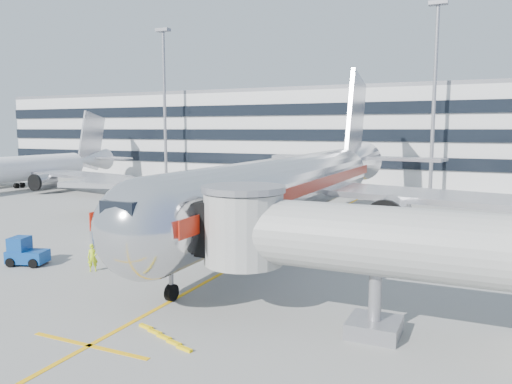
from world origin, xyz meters
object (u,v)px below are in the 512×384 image
at_px(belt_loader, 145,228).
at_px(main_jet, 300,183).
at_px(baggage_tug, 25,253).
at_px(ramp_worker, 93,258).
at_px(cargo_container_left, 122,228).
at_px(cargo_container_front, 117,237).
at_px(cargo_container_right, 103,233).

bearing_deg(belt_loader, main_jet, 31.76).
relative_size(baggage_tug, ramp_worker, 1.58).
distance_m(belt_loader, baggage_tug, 10.98).
relative_size(main_jet, ramp_worker, 29.00).
relative_size(belt_loader, cargo_container_left, 2.28).
height_order(belt_loader, baggage_tug, belt_loader).
xyz_separation_m(cargo_container_front, ramp_worker, (2.64, -5.47, 0.02)).
bearing_deg(baggage_tug, cargo_container_left, 85.96).
relative_size(baggage_tug, cargo_container_front, 1.51).
bearing_deg(ramp_worker, main_jet, 25.73).
relative_size(cargo_container_left, cargo_container_front, 1.14).
xyz_separation_m(belt_loader, ramp_worker, (3.70, -10.19, 0.23)).
relative_size(cargo_container_left, ramp_worker, 1.20).
bearing_deg(cargo_container_right, main_jet, 41.34).
relative_size(belt_loader, ramp_worker, 2.73).
height_order(belt_loader, cargo_container_right, belt_loader).
distance_m(cargo_container_front, ramp_worker, 6.07).
xyz_separation_m(main_jet, baggage_tug, (-12.75, -17.89, -3.43)).
bearing_deg(ramp_worker, cargo_container_right, 86.48).
distance_m(main_jet, cargo_container_right, 16.80).
bearing_deg(belt_loader, baggage_tug, -97.51).
bearing_deg(cargo_container_left, main_jet, 36.29).
height_order(main_jet, belt_loader, main_jet).
relative_size(cargo_container_right, cargo_container_front, 1.11).
height_order(main_jet, cargo_container_front, main_jet).
distance_m(main_jet, belt_loader, 13.78).
relative_size(main_jet, cargo_container_right, 24.96).
xyz_separation_m(baggage_tug, cargo_container_right, (0.39, 7.01, 0.04)).
relative_size(belt_loader, cargo_container_front, 2.60).
bearing_deg(cargo_container_front, ramp_worker, -64.26).
bearing_deg(cargo_container_right, cargo_container_front, -22.05).
bearing_deg(main_jet, baggage_tug, -125.48).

